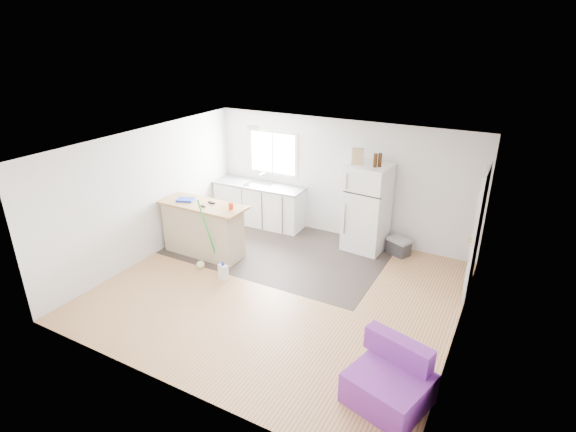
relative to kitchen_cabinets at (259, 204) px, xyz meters
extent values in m
cube|color=#9A6940|center=(1.74, -2.18, -0.47)|extent=(5.50, 5.00, 0.01)
cube|color=white|center=(1.74, -2.18, 1.94)|extent=(5.50, 5.00, 0.01)
cube|color=silver|center=(1.74, 0.32, 0.74)|extent=(5.50, 0.01, 2.40)
cube|color=silver|center=(1.74, -4.68, 0.74)|extent=(5.50, 0.01, 2.40)
cube|color=silver|center=(-1.01, -2.18, 0.74)|extent=(0.01, 5.00, 2.40)
cube|color=silver|center=(4.49, -2.18, 0.74)|extent=(0.01, 5.00, 2.40)
cube|color=#332A26|center=(1.01, -0.93, -0.46)|extent=(4.05, 2.50, 0.00)
cube|color=white|center=(0.19, 0.31, 1.09)|extent=(1.18, 0.04, 0.98)
cube|color=white|center=(0.19, 0.29, 1.09)|extent=(1.05, 0.01, 0.85)
cube|color=white|center=(0.19, 0.28, 1.09)|extent=(0.03, 0.02, 0.85)
cube|color=white|center=(4.46, -0.63, 0.55)|extent=(0.05, 0.82, 2.03)
cube|color=white|center=(4.47, -0.63, 0.56)|extent=(0.03, 0.92, 2.10)
sphere|color=gold|center=(4.41, -0.95, 0.54)|extent=(0.07, 0.07, 0.07)
cylinder|color=white|center=(0.54, -0.98, 1.90)|extent=(0.30, 0.30, 0.07)
cube|color=white|center=(0.00, 0.00, -0.03)|extent=(1.99, 0.66, 0.87)
cube|color=gray|center=(0.00, 0.00, 0.42)|extent=(2.05, 0.70, 0.04)
cube|color=silver|center=(0.00, -0.03, 0.42)|extent=(0.56, 0.43, 0.06)
cube|color=#C7AF90|center=(-0.16, -1.73, 0.03)|extent=(1.52, 0.55, 0.98)
cube|color=tan|center=(-0.13, -1.73, 0.54)|extent=(1.67, 0.65, 0.04)
cube|color=white|center=(2.45, -0.05, 0.38)|extent=(0.81, 0.76, 1.69)
cube|color=black|center=(2.45, -0.41, 0.76)|extent=(0.74, 0.08, 0.02)
cube|color=silver|center=(2.15, -0.41, 0.98)|extent=(0.03, 0.02, 0.30)
cube|color=silver|center=(2.15, -0.41, 0.23)|extent=(0.03, 0.02, 0.59)
cube|color=#2E2F31|center=(3.11, 0.01, -0.33)|extent=(0.48, 0.41, 0.27)
cube|color=#99989B|center=(3.11, 0.01, -0.17)|extent=(0.50, 0.44, 0.05)
cube|color=purple|center=(4.02, -3.68, -0.26)|extent=(1.02, 0.99, 0.39)
cube|color=purple|center=(4.02, -3.39, 0.08)|extent=(0.86, 0.42, 0.30)
cube|color=white|center=(0.74, -2.37, -0.32)|extent=(0.17, 0.14, 0.29)
cylinder|color=#182AA9|center=(0.74, -2.37, -0.15)|extent=(0.06, 0.06, 0.05)
cylinder|color=green|center=(0.25, -2.10, 0.23)|extent=(0.12, 0.34, 1.29)
sphere|color=beige|center=(0.13, -2.23, -0.40)|extent=(0.15, 0.15, 0.15)
cylinder|color=red|center=(0.48, -1.70, 0.62)|extent=(0.08, 0.08, 0.12)
cube|color=#142FBD|center=(-0.52, -1.75, 0.58)|extent=(0.36, 0.31, 0.04)
cube|color=black|center=(0.00, -1.63, 0.58)|extent=(0.15, 0.07, 0.03)
cube|color=black|center=(-0.03, -1.84, 0.57)|extent=(0.11, 0.08, 0.03)
cube|color=#9D825A|center=(2.23, -0.14, 1.38)|extent=(0.22, 0.14, 0.30)
cylinder|color=#331A09|center=(2.57, -0.15, 1.36)|extent=(0.08, 0.08, 0.25)
cylinder|color=#331A09|center=(2.63, -0.08, 1.36)|extent=(0.08, 0.08, 0.25)
camera|label=1|loc=(4.90, -7.72, 3.53)|focal=28.00mm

